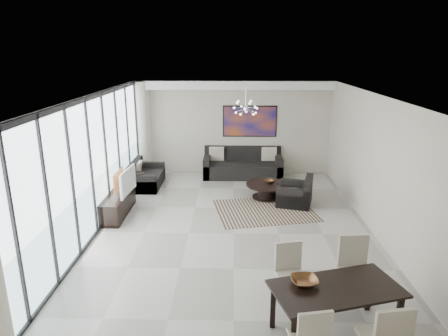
{
  "coord_description": "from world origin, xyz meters",
  "views": [
    {
      "loc": [
        -0.03,
        -7.81,
        3.79
      ],
      "look_at": [
        -0.22,
        0.72,
        1.25
      ],
      "focal_mm": 32.0,
      "sensor_mm": 36.0,
      "label": 1
    }
  ],
  "objects_px": {
    "tv_console": "(118,204)",
    "television": "(124,181)",
    "coffee_table": "(267,190)",
    "dining_table": "(336,293)",
    "sofa_main": "(243,167)"
  },
  "relations": [
    {
      "from": "tv_console",
      "to": "television",
      "type": "height_order",
      "value": "television"
    },
    {
      "from": "coffee_table",
      "to": "television",
      "type": "bearing_deg",
      "value": -162.26
    },
    {
      "from": "coffee_table",
      "to": "television",
      "type": "height_order",
      "value": "television"
    },
    {
      "from": "tv_console",
      "to": "dining_table",
      "type": "xyz_separation_m",
      "value": [
        4.14,
        -4.1,
        0.38
      ]
    },
    {
      "from": "coffee_table",
      "to": "sofa_main",
      "type": "height_order",
      "value": "sofa_main"
    },
    {
      "from": "television",
      "to": "dining_table",
      "type": "distance_m",
      "value": 5.76
    },
    {
      "from": "coffee_table",
      "to": "sofa_main",
      "type": "relative_size",
      "value": 0.47
    },
    {
      "from": "television",
      "to": "coffee_table",
      "type": "bearing_deg",
      "value": -68.4
    },
    {
      "from": "tv_console",
      "to": "dining_table",
      "type": "relative_size",
      "value": 0.86
    },
    {
      "from": "sofa_main",
      "to": "television",
      "type": "height_order",
      "value": "television"
    },
    {
      "from": "tv_console",
      "to": "dining_table",
      "type": "distance_m",
      "value": 5.84
    },
    {
      "from": "tv_console",
      "to": "television",
      "type": "distance_m",
      "value": 0.58
    },
    {
      "from": "tv_console",
      "to": "coffee_table",
      "type": "bearing_deg",
      "value": 17.98
    },
    {
      "from": "coffee_table",
      "to": "dining_table",
      "type": "distance_m",
      "value": 5.32
    },
    {
      "from": "television",
      "to": "dining_table",
      "type": "xyz_separation_m",
      "value": [
        3.98,
        -4.16,
        -0.17
      ]
    }
  ]
}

